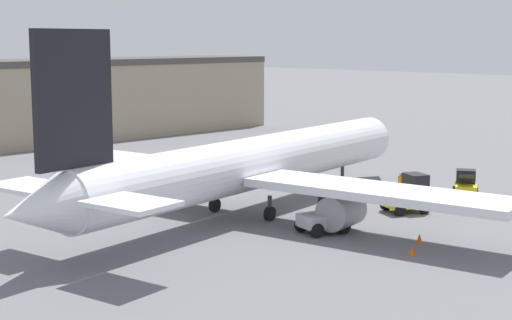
# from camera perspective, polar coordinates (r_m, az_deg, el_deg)

# --- Properties ---
(ground_plane) EXTENTS (400.00, 400.00, 0.00)m
(ground_plane) POSITION_cam_1_polar(r_m,az_deg,el_deg) (52.06, 0.00, -3.78)
(ground_plane) COLOR slate
(airplane) EXTENTS (38.51, 35.91, 11.81)m
(airplane) POSITION_cam_1_polar(r_m,az_deg,el_deg) (50.61, -0.71, -0.39)
(airplane) COLOR white
(airplane) RESTS_ON ground_plane
(ground_crew_worker) EXTENTS (0.38, 0.38, 1.73)m
(ground_crew_worker) POSITION_cam_1_polar(r_m,az_deg,el_deg) (58.20, 10.46, -1.66)
(ground_crew_worker) COLOR #1E2338
(ground_crew_worker) RESTS_ON ground_plane
(baggage_tug) EXTENTS (3.26, 3.01, 2.54)m
(baggage_tug) POSITION_cam_1_polar(r_m,az_deg,el_deg) (52.73, 11.04, -2.51)
(baggage_tug) COLOR yellow
(baggage_tug) RESTS_ON ground_plane
(belt_loader_truck) EXTENTS (3.06, 2.82, 1.96)m
(belt_loader_truck) POSITION_cam_1_polar(r_m,az_deg,el_deg) (58.50, 15.01, -1.76)
(belt_loader_truck) COLOR yellow
(belt_loader_truck) RESTS_ON ground_plane
(pushback_tug) EXTENTS (3.16, 2.56, 2.22)m
(pushback_tug) POSITION_cam_1_polar(r_m,az_deg,el_deg) (46.55, 5.11, -4.03)
(pushback_tug) COLOR #B2B2B7
(pushback_tug) RESTS_ON ground_plane
(safety_cone_near) EXTENTS (0.36, 0.36, 0.55)m
(safety_cone_near) POSITION_cam_1_polar(r_m,az_deg,el_deg) (42.45, 11.27, -6.47)
(safety_cone_near) COLOR #EF590F
(safety_cone_near) RESTS_ON ground_plane
(safety_cone_far) EXTENTS (0.36, 0.36, 0.55)m
(safety_cone_far) POSITION_cam_1_polar(r_m,az_deg,el_deg) (45.04, 11.80, -5.60)
(safety_cone_far) COLOR #EF590F
(safety_cone_far) RESTS_ON ground_plane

